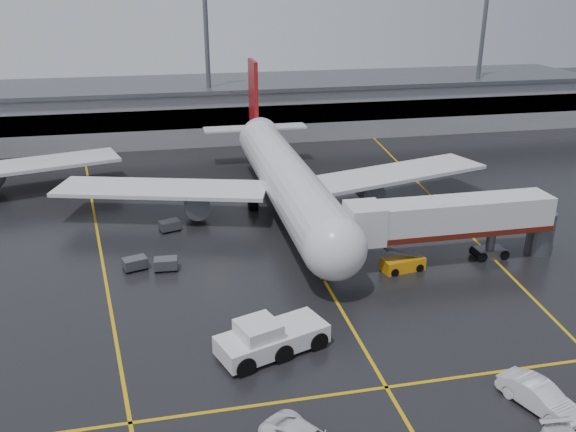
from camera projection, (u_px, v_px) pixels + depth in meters
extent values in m
plane|color=black|center=(304.00, 246.00, 57.18)|extent=(220.00, 220.00, 0.00)
cube|color=gold|center=(304.00, 246.00, 57.18)|extent=(0.25, 90.00, 0.02)
cube|color=gold|center=(386.00, 387.00, 37.13)|extent=(60.00, 0.25, 0.02)
cube|color=gold|center=(96.00, 224.00, 62.40)|extent=(9.99, 69.35, 0.02)
cube|color=gold|center=(434.00, 198.00, 69.79)|extent=(7.57, 69.64, 0.02)
cube|color=gray|center=(237.00, 109.00, 99.46)|extent=(120.00, 18.00, 8.00)
cube|color=black|center=(245.00, 116.00, 91.26)|extent=(120.00, 0.40, 3.00)
cube|color=#595B60|center=(236.00, 83.00, 97.90)|extent=(122.00, 19.00, 0.60)
cylinder|color=#595B60|center=(208.00, 61.00, 89.93)|extent=(0.70, 0.70, 25.00)
cylinder|color=#595B60|center=(481.00, 55.00, 98.69)|extent=(0.70, 0.70, 25.00)
cylinder|color=silver|center=(287.00, 179.00, 62.94)|extent=(5.20, 36.00, 5.20)
sphere|color=silver|center=(334.00, 248.00, 46.54)|extent=(5.20, 5.20, 5.20)
cone|color=silver|center=(255.00, 129.00, 81.86)|extent=(4.94, 8.00, 4.94)
cube|color=maroon|center=(253.00, 92.00, 80.99)|extent=(0.50, 5.50, 8.50)
cube|color=silver|center=(255.00, 128.00, 81.79)|extent=(14.00, 3.00, 0.25)
cube|color=silver|center=(162.00, 189.00, 62.53)|extent=(22.80, 11.83, 0.40)
cube|color=silver|center=(395.00, 173.00, 67.59)|extent=(22.80, 11.83, 0.40)
cylinder|color=#595B60|center=(197.00, 202.00, 62.80)|extent=(2.60, 4.50, 2.60)
cylinder|color=#595B60|center=(368.00, 190.00, 66.50)|extent=(2.60, 4.50, 2.60)
cylinder|color=#595B60|center=(323.00, 268.00, 50.44)|extent=(0.56, 0.56, 2.00)
cylinder|color=#595B60|center=(253.00, 200.00, 66.22)|extent=(0.56, 0.56, 2.00)
cylinder|color=#595B60|center=(309.00, 196.00, 67.46)|extent=(0.56, 0.56, 2.00)
cylinder|color=black|center=(323.00, 274.00, 50.64)|extent=(0.40, 1.10, 1.10)
cylinder|color=black|center=(253.00, 204.00, 66.38)|extent=(1.00, 1.40, 1.40)
cylinder|color=black|center=(309.00, 200.00, 67.62)|extent=(1.00, 1.40, 1.40)
cube|color=silver|center=(22.00, 166.00, 70.35)|extent=(22.80, 11.83, 0.40)
cube|color=silver|center=(453.00, 216.00, 52.45)|extent=(18.00, 3.20, 3.00)
cube|color=#54160D|center=(452.00, 229.00, 52.92)|extent=(18.00, 3.30, 0.50)
cube|color=silver|center=(364.00, 223.00, 50.85)|extent=(3.00, 3.40, 3.30)
cylinder|color=#595B60|center=(490.00, 242.00, 54.28)|extent=(0.80, 0.80, 3.00)
cube|color=#595B60|center=(489.00, 253.00, 54.66)|extent=(2.60, 1.60, 0.90)
cylinder|color=#595B60|center=(540.00, 233.00, 55.07)|extent=(2.40, 2.40, 4.00)
cylinder|color=black|center=(478.00, 254.00, 54.45)|extent=(0.90, 1.80, 0.90)
cylinder|color=black|center=(500.00, 252.00, 54.88)|extent=(0.90, 1.80, 0.90)
cube|color=silver|center=(272.00, 339.00, 40.45)|extent=(8.13, 5.35, 1.30)
cube|color=silver|center=(258.00, 330.00, 39.53)|extent=(3.30, 3.30, 1.08)
cube|color=black|center=(258.00, 330.00, 39.53)|extent=(2.97, 2.97, 0.97)
cylinder|color=black|center=(236.00, 356.00, 39.22)|extent=(2.40, 3.52, 1.40)
cylinder|color=black|center=(273.00, 344.00, 40.58)|extent=(2.40, 3.52, 1.40)
cylinder|color=black|center=(307.00, 332.00, 41.95)|extent=(2.40, 3.52, 1.40)
cube|color=orange|center=(403.00, 264.00, 52.17)|extent=(3.93, 2.12, 1.14)
cube|color=#595B60|center=(404.00, 253.00, 51.78)|extent=(3.71, 1.48, 1.30)
cylinder|color=black|center=(390.00, 269.00, 51.85)|extent=(0.99, 1.86, 0.73)
cylinder|color=black|center=(415.00, 264.00, 52.68)|extent=(0.99, 1.86, 0.73)
imported|color=white|center=(539.00, 396.00, 35.06)|extent=(3.39, 5.30, 1.65)
cube|color=#595B60|center=(166.00, 263.00, 52.12)|extent=(2.07, 1.41, 0.90)
cylinder|color=black|center=(157.00, 271.00, 51.72)|extent=(0.40, 0.20, 0.40)
cylinder|color=black|center=(175.00, 270.00, 51.95)|extent=(0.40, 0.20, 0.40)
cylinder|color=black|center=(157.00, 266.00, 52.64)|extent=(0.40, 0.20, 0.40)
cylinder|color=black|center=(176.00, 265.00, 52.87)|extent=(0.40, 0.20, 0.40)
cube|color=#595B60|center=(135.00, 263.00, 52.22)|extent=(2.30, 1.85, 0.90)
cylinder|color=black|center=(128.00, 272.00, 51.61)|extent=(0.40, 0.20, 0.40)
cylinder|color=black|center=(146.00, 268.00, 52.35)|extent=(0.40, 0.20, 0.40)
cylinder|color=black|center=(125.00, 267.00, 52.42)|extent=(0.40, 0.20, 0.40)
cylinder|color=black|center=(143.00, 264.00, 53.16)|extent=(0.40, 0.20, 0.40)
cube|color=#595B60|center=(170.00, 225.00, 60.41)|extent=(2.31, 1.86, 0.90)
cylinder|color=black|center=(164.00, 232.00, 59.80)|extent=(0.40, 0.20, 0.40)
cylinder|color=black|center=(179.00, 229.00, 60.55)|extent=(0.40, 0.20, 0.40)
cylinder|color=black|center=(161.00, 229.00, 60.60)|extent=(0.40, 0.20, 0.40)
cylinder|color=black|center=(176.00, 226.00, 61.35)|extent=(0.40, 0.20, 0.40)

